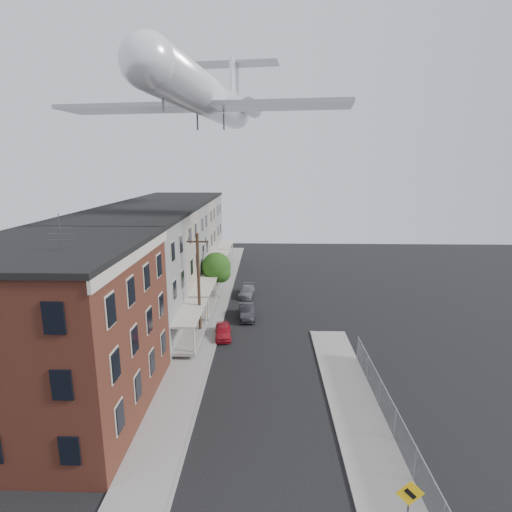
{
  "coord_description": "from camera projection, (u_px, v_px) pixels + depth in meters",
  "views": [
    {
      "loc": [
        0.09,
        -13.95,
        14.43
      ],
      "look_at": [
        -0.55,
        9.56,
        9.06
      ],
      "focal_mm": 28.0,
      "sensor_mm": 36.0,
      "label": 1
    }
  ],
  "objects": [
    {
      "name": "street_tree",
      "position": [
        217.0,
        268.0,
        43.4
      ],
      "size": [
        3.22,
        3.2,
        5.2
      ],
      "color": "black",
      "rests_on": "ground"
    },
    {
      "name": "curb_right",
      "position": [
        336.0,
        425.0,
        22.54
      ],
      "size": [
        0.15,
        26.0,
        0.14
      ],
      "primitive_type": "cube",
      "color": "gray",
      "rests_on": "ground"
    },
    {
      "name": "sidewalk_left",
      "position": [
        211.0,
        311.0,
        40.34
      ],
      "size": [
        3.0,
        62.0,
        0.12
      ],
      "primitive_type": "cube",
      "color": "gray",
      "rests_on": "ground"
    },
    {
      "name": "airplane",
      "position": [
        209.0,
        98.0,
        33.48
      ],
      "size": [
        23.75,
        27.13,
        7.81
      ],
      "color": "white",
      "rests_on": "ground"
    },
    {
      "name": "sidewalk_right",
      "position": [
        361.0,
        426.0,
        22.5
      ],
      "size": [
        3.0,
        26.0,
        0.12
      ],
      "primitive_type": "cube",
      "color": "gray",
      "rests_on": "ground"
    },
    {
      "name": "row_house_b",
      "position": [
        143.0,
        263.0,
        38.89
      ],
      "size": [
        11.98,
        7.0,
        10.3
      ],
      "color": "#706558",
      "rests_on": "ground"
    },
    {
      "name": "utility_pole",
      "position": [
        199.0,
        284.0,
        33.47
      ],
      "size": [
        1.8,
        0.26,
        9.0
      ],
      "color": "black",
      "rests_on": "ground"
    },
    {
      "name": "row_house_e",
      "position": [
        186.0,
        229.0,
        59.36
      ],
      "size": [
        11.98,
        7.0,
        10.3
      ],
      "color": "slate",
      "rests_on": "ground"
    },
    {
      "name": "row_house_a",
      "position": [
        117.0,
        283.0,
        32.07
      ],
      "size": [
        11.98,
        7.0,
        10.3
      ],
      "color": "slate",
      "rests_on": "ground"
    },
    {
      "name": "row_house_c",
      "position": [
        162.0,
        248.0,
        45.72
      ],
      "size": [
        11.98,
        7.0,
        10.3
      ],
      "color": "slate",
      "rests_on": "ground"
    },
    {
      "name": "chainlink_fence",
      "position": [
        395.0,
        423.0,
        21.28
      ],
      "size": [
        0.06,
        18.06,
        1.9
      ],
      "color": "gray",
      "rests_on": "ground"
    },
    {
      "name": "car_far",
      "position": [
        247.0,
        291.0,
        44.91
      ],
      "size": [
        1.93,
        3.94,
        1.1
      ],
      "primitive_type": "imported",
      "rotation": [
        0.0,
        0.0,
        -0.1
      ],
      "color": "slate",
      "rests_on": "ground"
    },
    {
      "name": "warning_sign",
      "position": [
        409.0,
        501.0,
        15.25
      ],
      "size": [
        1.1,
        0.11,
        2.8
      ],
      "color": "#515156",
      "rests_on": "ground"
    },
    {
      "name": "corner_building",
      "position": [
        55.0,
        331.0,
        22.81
      ],
      "size": [
        10.31,
        12.3,
        12.15
      ],
      "color": "#341410",
      "rests_on": "ground"
    },
    {
      "name": "row_house_d",
      "position": [
        175.0,
        237.0,
        52.54
      ],
      "size": [
        11.98,
        7.0,
        10.3
      ],
      "color": "#706558",
      "rests_on": "ground"
    },
    {
      "name": "curb_left",
      "position": [
        225.0,
        311.0,
        40.3
      ],
      "size": [
        0.15,
        62.0,
        0.14
      ],
      "primitive_type": "cube",
      "color": "gray",
      "rests_on": "ground"
    },
    {
      "name": "car_near",
      "position": [
        223.0,
        331.0,
        34.07
      ],
      "size": [
        1.75,
        3.49,
        1.14
      ],
      "primitive_type": "imported",
      "rotation": [
        0.0,
        0.0,
        0.12
      ],
      "color": "#B01624",
      "rests_on": "ground"
    },
    {
      "name": "car_mid",
      "position": [
        247.0,
        312.0,
        38.39
      ],
      "size": [
        1.8,
        4.07,
        1.3
      ],
      "primitive_type": "imported",
      "rotation": [
        0.0,
        0.0,
        0.11
      ],
      "color": "black",
      "rests_on": "ground"
    }
  ]
}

